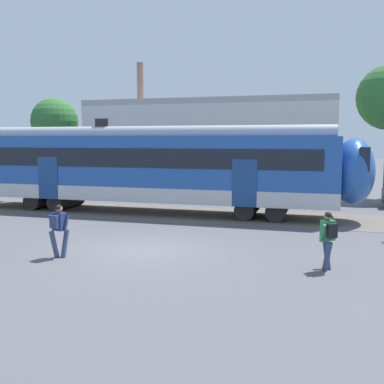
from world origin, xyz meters
The scene contains 6 objects.
ground_plane centered at (0.00, 0.00, 0.00)m, with size 160.00×160.00×0.00m, color #515156.
commuter_train centered at (-11.10, 7.43, 2.25)m, with size 38.05×3.07×4.73m.
pedestrian_navy centered at (-2.16, -1.58, 0.99)m, with size 0.59×0.62×1.67m.
pedestrian_green centered at (5.84, -0.69, 0.99)m, with size 0.51×0.71×1.67m.
background_building centered at (-2.12, 17.40, 3.21)m, with size 17.20×5.00×9.20m.
street_tree_left centered at (-13.28, 15.49, 4.96)m, with size 3.39×3.39×6.68m.
Camera 1 is at (5.61, -13.54, 3.65)m, focal length 42.00 mm.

